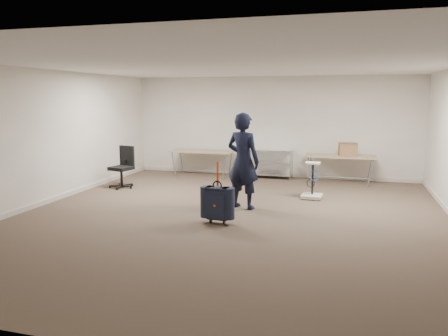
% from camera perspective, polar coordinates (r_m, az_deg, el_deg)
% --- Properties ---
extents(ground, '(9.00, 9.00, 0.00)m').
position_cam_1_polar(ground, '(8.26, 0.76, -6.42)').
color(ground, '#3F3426').
rests_on(ground, ground).
extents(room_shell, '(8.00, 9.00, 9.00)m').
position_cam_1_polar(room_shell, '(9.55, 2.96, -3.96)').
color(room_shell, beige).
rests_on(room_shell, ground).
extents(folding_table_left, '(1.80, 0.75, 0.73)m').
position_cam_1_polar(folding_table_left, '(12.39, -2.88, 2.05)').
color(folding_table_left, '#8B7255').
rests_on(folding_table_left, ground).
extents(folding_table_right, '(1.80, 0.75, 0.73)m').
position_cam_1_polar(folding_table_right, '(11.73, 14.98, 1.34)').
color(folding_table_right, '#8B7255').
rests_on(folding_table_right, ground).
extents(wire_shelf, '(1.22, 0.47, 0.80)m').
position_cam_1_polar(wire_shelf, '(12.19, 6.00, 0.77)').
color(wire_shelf, silver).
rests_on(wire_shelf, ground).
extents(person, '(0.81, 0.65, 1.93)m').
position_cam_1_polar(person, '(8.74, 2.50, 0.92)').
color(person, black).
rests_on(person, ground).
extents(suitcase, '(0.42, 0.26, 1.11)m').
position_cam_1_polar(suitcase, '(7.75, -0.88, -4.58)').
color(suitcase, black).
rests_on(suitcase, ground).
extents(office_chair, '(0.62, 0.62, 1.02)m').
position_cam_1_polar(office_chair, '(11.16, -13.10, -0.89)').
color(office_chair, black).
rests_on(office_chair, ground).
extents(equipment_cart, '(0.46, 0.46, 0.81)m').
position_cam_1_polar(equipment_cart, '(9.88, 11.43, -2.71)').
color(equipment_cart, beige).
rests_on(equipment_cart, ground).
extents(cardboard_box, '(0.49, 0.40, 0.33)m').
position_cam_1_polar(cardboard_box, '(11.70, 15.88, 2.36)').
color(cardboard_box, olive).
rests_on(cardboard_box, folding_table_right).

